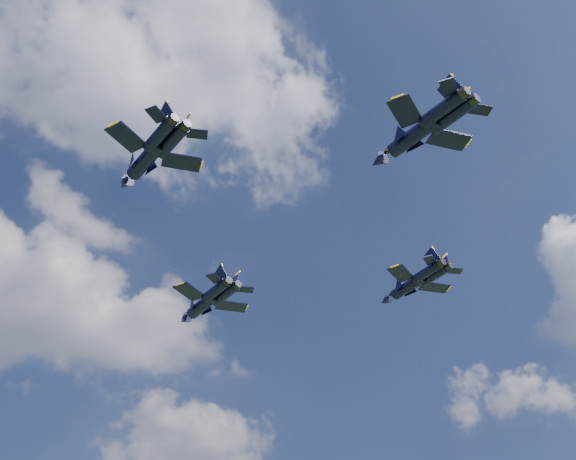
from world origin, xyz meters
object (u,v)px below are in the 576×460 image
at_px(jet_right, 407,287).
at_px(jet_slot, 411,137).
at_px(jet_lead, 202,306).
at_px(jet_left, 144,161).

bearing_deg(jet_right, jet_slot, -131.33).
xyz_separation_m(jet_lead, jet_left, (-11.85, -28.44, 1.07)).
bearing_deg(jet_right, jet_left, -177.16).
height_order(jet_lead, jet_slot, jet_slot).
bearing_deg(jet_left, jet_right, 1.39).
height_order(jet_lead, jet_right, jet_lead).
bearing_deg(jet_lead, jet_slot, -87.32).
distance_m(jet_lead, jet_right, 29.68).
distance_m(jet_lead, jet_slot, 41.77).
height_order(jet_right, jet_slot, jet_slot).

